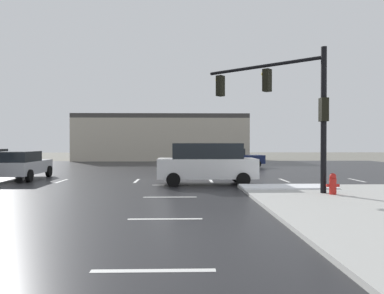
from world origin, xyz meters
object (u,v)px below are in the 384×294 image
at_px(fire_hydrant, 333,184).
at_px(sedan_silver, 22,165).
at_px(sedan_navy, 234,157).
at_px(suv_white, 207,163).
at_px(traffic_signal_mast, 286,98).

xyz_separation_m(fire_hydrant, sedan_silver, (-14.54, 7.09, 0.32)).
bearing_deg(sedan_navy, suv_white, -109.55).
bearing_deg(traffic_signal_mast, suv_white, -4.47).
distance_m(suv_white, sedan_silver, 10.45).
bearing_deg(fire_hydrant, suv_white, 134.59).
relative_size(fire_hydrant, suv_white, 0.16).
relative_size(traffic_signal_mast, fire_hydrant, 7.07).
bearing_deg(traffic_signal_mast, fire_hydrant, 175.30).
distance_m(fire_hydrant, sedan_navy, 17.09).
height_order(traffic_signal_mast, sedan_silver, traffic_signal_mast).
bearing_deg(suv_white, fire_hydrant, 134.30).
bearing_deg(traffic_signal_mast, sedan_silver, 17.49).
bearing_deg(sedan_navy, fire_hydrant, -91.22).
bearing_deg(sedan_silver, traffic_signal_mast, -115.15).
height_order(fire_hydrant, suv_white, suv_white).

